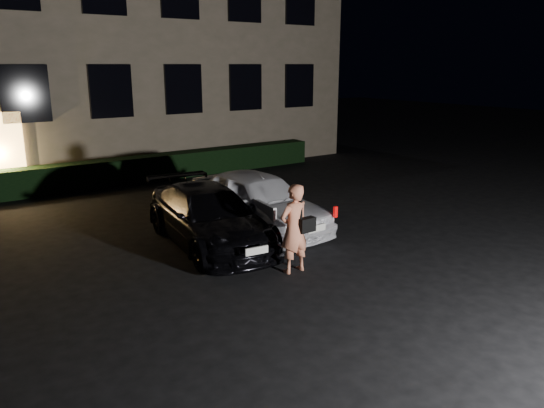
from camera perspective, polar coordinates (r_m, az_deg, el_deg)
ground at (r=9.54m, az=6.83°, el=-9.15°), size 80.00×80.00×0.00m
building at (r=22.30m, az=-21.15°, el=19.40°), size 20.00×8.11×12.00m
hedge at (r=18.23m, az=-15.87°, el=3.40°), size 15.00×0.70×0.85m
sedan at (r=11.67m, az=-6.77°, el=-1.34°), size 2.24×4.55×1.26m
hatch at (r=12.57m, az=-1.58°, el=0.33°), size 1.89×4.28×1.43m
man at (r=9.98m, az=2.42°, el=-2.64°), size 0.72×0.44×1.73m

